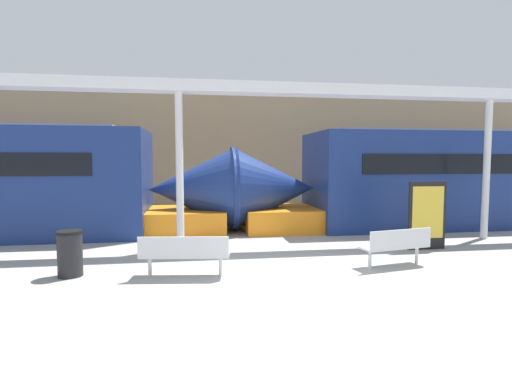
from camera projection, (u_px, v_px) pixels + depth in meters
ground_plane at (294, 282)px, 7.17m from camera, size 60.00×60.00×0.00m
station_wall at (235, 154)px, 17.38m from camera, size 56.00×0.20×5.00m
train_left at (468, 181)px, 13.72m from camera, size 16.17×2.93×3.20m
bench_near at (184, 253)px, 7.43m from camera, size 1.71×0.65×0.80m
bench_far at (397, 244)px, 8.18m from camera, size 1.54×0.73×0.80m
trash_bin at (70, 253)px, 7.53m from camera, size 0.47×0.47×0.87m
poster_board at (427, 215)px, 9.81m from camera, size 0.97×0.07×1.68m
support_column_near at (180, 171)px, 9.87m from camera, size 0.19×0.19×3.86m
support_column_far at (487, 170)px, 11.13m from camera, size 0.19×0.19×3.86m
canopy_beam at (178, 86)px, 9.71m from camera, size 28.00×0.60×0.28m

